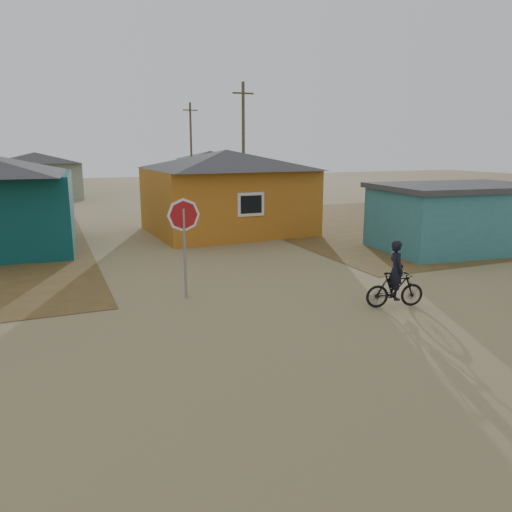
{
  "coord_description": "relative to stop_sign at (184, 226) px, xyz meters",
  "views": [
    {
      "loc": [
        -5.47,
        -8.51,
        4.06
      ],
      "look_at": [
        -0.62,
        3.0,
        1.3
      ],
      "focal_mm": 35.0,
      "sensor_mm": 36.0,
      "label": 1
    }
  ],
  "objects": [
    {
      "name": "house_pale_west",
      "position": [
        -3.84,
        29.72,
        -0.13
      ],
      "size": [
        7.04,
        6.15,
        3.6
      ],
      "color": "gray",
      "rests_on": "ground"
    },
    {
      "name": "utility_pole_far",
      "position": [
        9.66,
        33.72,
        2.15
      ],
      "size": [
        1.4,
        0.2,
        8.0
      ],
      "color": "brown",
      "rests_on": "ground"
    },
    {
      "name": "stop_sign",
      "position": [
        0.0,
        0.0,
        0.0
      ],
      "size": [
        0.85,
        0.35,
        2.73
      ],
      "color": "gray",
      "rests_on": "ground"
    },
    {
      "name": "house_beige_east",
      "position": [
        12.16,
        35.72,
        -0.13
      ],
      "size": [
        6.95,
        6.05,
        3.6
      ],
      "color": "tan",
      "rests_on": "ground"
    },
    {
      "name": "ground",
      "position": [
        2.16,
        -4.28,
        -1.98
      ],
      "size": [
        120.0,
        120.0,
        0.0
      ],
      "primitive_type": "plane",
      "color": "#907E53"
    },
    {
      "name": "house_yellow",
      "position": [
        4.66,
        9.72,
        0.02
      ],
      "size": [
        7.72,
        6.76,
        3.9
      ],
      "color": "#B6691C",
      "rests_on": "ground"
    },
    {
      "name": "utility_pole_near",
      "position": [
        8.66,
        17.72,
        2.15
      ],
      "size": [
        1.4,
        0.2,
        8.0
      ],
      "color": "brown",
      "rests_on": "ground"
    },
    {
      "name": "grass_ne",
      "position": [
        16.16,
        8.72,
        -1.98
      ],
      "size": [
        20.0,
        18.0,
        0.0
      ],
      "primitive_type": "cube",
      "color": "brown",
      "rests_on": "ground"
    },
    {
      "name": "shed_turquoise",
      "position": [
        11.66,
        2.22,
        -0.67
      ],
      "size": [
        6.71,
        4.93,
        2.6
      ],
      "color": "teal",
      "rests_on": "ground"
    },
    {
      "name": "cyclist",
      "position": [
        4.74,
        -2.85,
        -1.35
      ],
      "size": [
        1.6,
        0.79,
        1.74
      ],
      "color": "black",
      "rests_on": "ground"
    }
  ]
}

